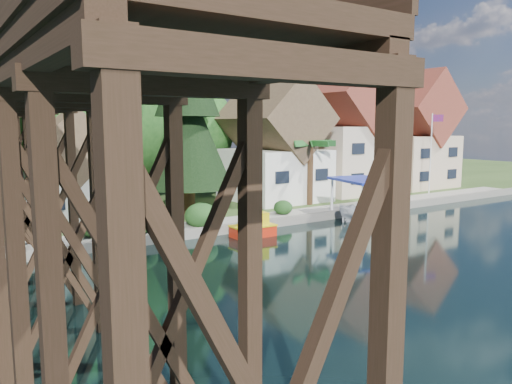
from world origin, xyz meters
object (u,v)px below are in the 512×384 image
Objects in this scene: palm_tree at (311,145)px; boat_white_a at (379,215)px; trestle_bridge at (5,165)px; tugboat at (253,227)px; house_left at (274,148)px; house_center at (345,133)px; shed at (70,175)px; conifer at (187,109)px; flagpole at (433,145)px; house_right at (409,138)px; boat_canopy at (363,203)px; boat_yellow at (395,208)px.

palm_tree is 1.57× the size of boat_white_a.
trestle_bridge is 15.18m from tugboat.
house_left is 3.83× the size of tugboat.
house_center is (32.00, 11.33, 1.07)m from trestle_bridge.
tugboat is (14.38, 1.14, -4.73)m from trestle_bridge.
shed is (-18.00, -1.50, -1.31)m from house_left.
flagpole is at bearing -7.77° from conifer.
house_right is at bearing 14.79° from trestle_bridge.
palm_tree is 7.06m from boat_canopy.
house_left is 1.42× the size of flagpole.
house_left is 1.40× the size of shed.
palm_tree reaches higher than tugboat.
boat_canopy is at bearing -23.59° from shed.
flagpole is (32.60, -4.17, 1.43)m from shed.
boat_canopy is (10.71, -7.47, -7.00)m from conifer.
house_center is 27.20m from shed.
conifer reaches higher than boat_white_a.
house_center is 1.12× the size of house_right.
house_left reaches higher than trestle_bridge.
flagpole is 13.82m from boat_white_a.
shed is at bearing 61.81° from trestle_bridge.
boat_white_a is (25.51, 0.59, -4.97)m from trestle_bridge.
flagpole is (13.87, -1.54, -0.25)m from palm_tree.
trestle_bridge is 28.48m from boat_yellow.
house_right is 5.41× the size of boat_yellow.
trestle_bridge is 15.37× the size of tugboat.
conifer is 2.11× the size of flagpole.
shed is 32.90m from flagpole.
house_right is 19.34m from boat_white_a.
flagpole is at bearing -68.91° from boat_white_a.
house_right is at bearing 0.00° from house_left.
flagpole is 14.66m from boat_canopy.
boat_white_a is (20.51, -8.74, -3.45)m from shed.
palm_tree is (18.73, -2.63, 1.68)m from shed.
conifer is 2.92× the size of boat_canopy.
boat_white_a is at bearing -146.54° from house_right.
flagpole reaches higher than tugboat.
palm_tree is at bearing 173.66° from flagpole.
boat_yellow is (28.06, 1.24, -4.74)m from trestle_bridge.
house_right is 20.05m from boat_canopy.
flagpole is 2.13× the size of boat_white_a.
palm_tree is 2.00× the size of tugboat.
house_right is 6.63m from flagpole.
house_left is 15.66m from flagpole.
conifer is 4.49× the size of boat_white_a.
boat_white_a is (1.78, -6.11, -5.13)m from palm_tree.
palm_tree is at bearing -150.75° from house_center.
palm_tree is 8.52m from boat_yellow.
shed is at bearing 172.01° from palm_tree.
flagpole is at bearing -47.77° from house_center.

